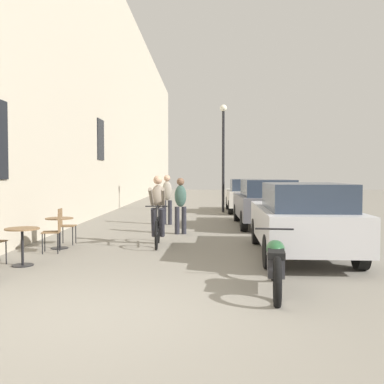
% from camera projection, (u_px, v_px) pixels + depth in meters
% --- Properties ---
extents(ground_plane, '(88.00, 88.00, 0.00)m').
position_uv_depth(ground_plane, '(110.00, 315.00, 5.48)').
color(ground_plane, gray).
extents(building_facade_left, '(0.54, 68.00, 11.39)m').
position_uv_depth(building_facade_left, '(99.00, 84.00, 19.33)').
color(building_facade_left, '#B7AD99').
rests_on(building_facade_left, ground_plane).
extents(cafe_table_near, '(0.64, 0.64, 0.72)m').
position_uv_depth(cafe_table_near, '(22.00, 239.00, 8.41)').
color(cafe_table_near, black).
rests_on(cafe_table_near, ground_plane).
extents(cafe_table_mid, '(0.64, 0.64, 0.72)m').
position_uv_depth(cafe_table_mid, '(59.00, 226.00, 10.37)').
color(cafe_table_mid, black).
rests_on(cafe_table_mid, ground_plane).
extents(cafe_chair_mid_toward_street, '(0.45, 0.45, 0.89)m').
position_uv_depth(cafe_chair_mid_toward_street, '(55.00, 229.00, 9.81)').
color(cafe_chair_mid_toward_street, black).
rests_on(cafe_chair_mid_toward_street, ground_plane).
extents(cafe_chair_mid_toward_wall, '(0.40, 0.40, 0.89)m').
position_uv_depth(cafe_chair_mid_toward_wall, '(64.00, 224.00, 10.98)').
color(cafe_chair_mid_toward_wall, black).
rests_on(cafe_chair_mid_toward_wall, ground_plane).
extents(cyclist_on_bicycle, '(0.52, 1.76, 1.74)m').
position_uv_depth(cyclist_on_bicycle, '(158.00, 212.00, 10.85)').
color(cyclist_on_bicycle, black).
rests_on(cyclist_on_bicycle, ground_plane).
extents(pedestrian_near, '(0.36, 0.28, 1.63)m').
position_uv_depth(pedestrian_near, '(181.00, 203.00, 12.84)').
color(pedestrian_near, '#26262D').
rests_on(pedestrian_near, ground_plane).
extents(pedestrian_mid, '(0.37, 0.28, 1.71)m').
position_uv_depth(pedestrian_mid, '(167.00, 197.00, 15.26)').
color(pedestrian_mid, '#26262D').
rests_on(pedestrian_mid, ground_plane).
extents(street_lamp, '(0.32, 0.32, 4.90)m').
position_uv_depth(street_lamp, '(223.00, 144.00, 20.15)').
color(street_lamp, black).
rests_on(street_lamp, ground_plane).
extents(parked_car_nearest, '(1.98, 4.44, 1.56)m').
position_uv_depth(parked_car_nearest, '(302.00, 218.00, 9.40)').
color(parked_car_nearest, '#B7B7BC').
rests_on(parked_car_nearest, ground_plane).
extents(parked_car_second, '(1.86, 4.40, 1.57)m').
position_uv_depth(parked_car_second, '(265.00, 202.00, 14.75)').
color(parked_car_second, '#595960').
rests_on(parked_car_second, ground_plane).
extents(parked_car_third, '(1.86, 4.29, 1.52)m').
position_uv_depth(parked_car_third, '(247.00, 195.00, 20.36)').
color(parked_car_third, beige).
rests_on(parked_car_third, ground_plane).
extents(parked_motorcycle, '(0.62, 2.14, 0.92)m').
position_uv_depth(parked_motorcycle, '(275.00, 264.00, 6.61)').
color(parked_motorcycle, black).
rests_on(parked_motorcycle, ground_plane).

